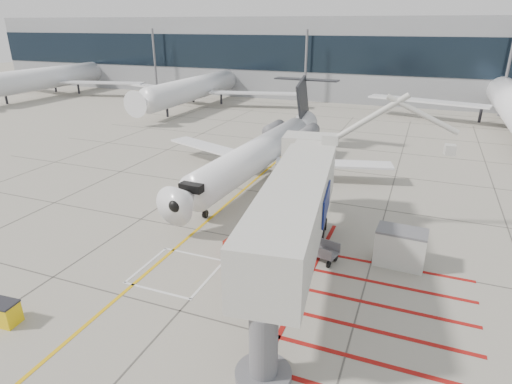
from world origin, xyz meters
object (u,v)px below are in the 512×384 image
at_px(regional_jet, 247,144).
at_px(spill_bin, 4,313).
at_px(pushback_tug, 246,247).
at_px(jet_bridge, 294,219).

relative_size(regional_jet, spill_bin, 22.20).
xyz_separation_m(regional_jet, pushback_tug, (4.45, -10.81, -3.12)).
distance_m(pushback_tug, spill_bin, 12.49).
bearing_deg(spill_bin, jet_bridge, 30.14).
xyz_separation_m(jet_bridge, pushback_tug, (-3.38, 1.72, -3.18)).
xyz_separation_m(jet_bridge, spill_bin, (-11.40, -7.85, -3.29)).
bearing_deg(spill_bin, pushback_tug, 45.61).
xyz_separation_m(regional_jet, spill_bin, (-3.57, -20.38, -3.22)).
bearing_deg(pushback_tug, spill_bin, -117.43).
relative_size(pushback_tug, spill_bin, 1.76).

